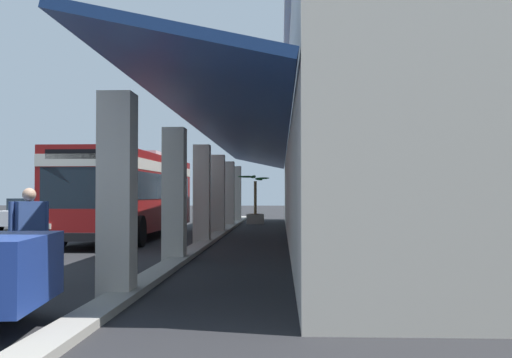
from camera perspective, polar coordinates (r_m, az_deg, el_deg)
name	(u,v)px	position (r m, az deg, el deg)	size (l,w,h in m)	color
ground	(331,233)	(26.16, 7.06, -5.08)	(120.00, 120.00, 0.00)	#262628
curb_strip	(215,236)	(23.25, -3.89, -5.40)	(38.20, 0.50, 0.12)	#9E998E
plaza_building	(469,150)	(24.18, 19.45, 2.61)	(32.13, 17.22, 6.67)	beige
transit_bus	(131,189)	(23.26, -11.72, -0.95)	(11.27, 3.02, 3.34)	maroon
parked_sedan_white	(34,214)	(30.00, -20.26, -3.09)	(4.41, 2.03, 1.47)	silver
pedestrian	(29,231)	(11.45, -20.65, -4.64)	(0.54, 0.54, 1.78)	#726651
potted_palm	(255,212)	(33.73, -0.08, -3.15)	(2.00, 1.84, 2.73)	gray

